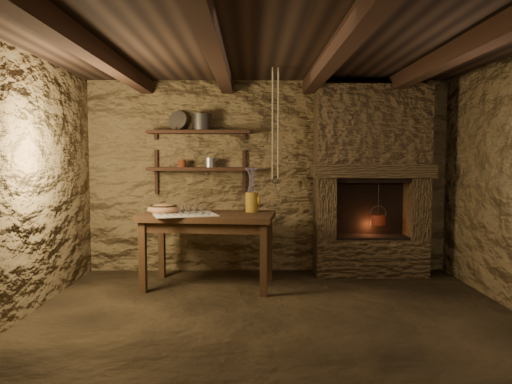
{
  "coord_description": "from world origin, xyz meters",
  "views": [
    {
      "loc": [
        -0.2,
        -4.29,
        1.44
      ],
      "look_at": [
        -0.16,
        0.9,
        1.08
      ],
      "focal_mm": 35.0,
      "sensor_mm": 36.0,
      "label": 1
    }
  ],
  "objects_px": {
    "work_table": "(209,247)",
    "wooden_bowl": "(163,209)",
    "red_pot": "(378,219)",
    "iron_stockpot": "(202,123)",
    "stoneware_jug": "(252,193)"
  },
  "relations": [
    {
      "from": "red_pot",
      "to": "iron_stockpot",
      "type": "bearing_deg",
      "value": 176.81
    },
    {
      "from": "stoneware_jug",
      "to": "red_pot",
      "type": "height_order",
      "value": "stoneware_jug"
    },
    {
      "from": "stoneware_jug",
      "to": "iron_stockpot",
      "type": "relative_size",
      "value": 2.16
    },
    {
      "from": "stoneware_jug",
      "to": "iron_stockpot",
      "type": "height_order",
      "value": "iron_stockpot"
    },
    {
      "from": "wooden_bowl",
      "to": "red_pot",
      "type": "xyz_separation_m",
      "value": [
        2.53,
        0.46,
        -0.17
      ]
    },
    {
      "from": "stoneware_jug",
      "to": "work_table",
      "type": "bearing_deg",
      "value": -166.73
    },
    {
      "from": "work_table",
      "to": "red_pot",
      "type": "xyz_separation_m",
      "value": [
        2.02,
        0.51,
        0.25
      ]
    },
    {
      "from": "work_table",
      "to": "stoneware_jug",
      "type": "height_order",
      "value": "stoneware_jug"
    },
    {
      "from": "work_table",
      "to": "iron_stockpot",
      "type": "relative_size",
      "value": 6.39
    },
    {
      "from": "wooden_bowl",
      "to": "red_pot",
      "type": "relative_size",
      "value": 0.66
    },
    {
      "from": "wooden_bowl",
      "to": "iron_stockpot",
      "type": "height_order",
      "value": "iron_stockpot"
    },
    {
      "from": "work_table",
      "to": "red_pot",
      "type": "height_order",
      "value": "red_pot"
    },
    {
      "from": "red_pot",
      "to": "wooden_bowl",
      "type": "bearing_deg",
      "value": -169.67
    },
    {
      "from": "work_table",
      "to": "wooden_bowl",
      "type": "bearing_deg",
      "value": -178.56
    },
    {
      "from": "iron_stockpot",
      "to": "stoneware_jug",
      "type": "bearing_deg",
      "value": -37.16
    }
  ]
}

